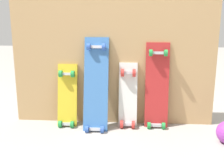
% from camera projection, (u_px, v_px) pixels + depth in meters
% --- Properties ---
extents(ground_plane, '(12.00, 12.00, 0.00)m').
position_uv_depth(ground_plane, '(113.00, 124.00, 2.76)').
color(ground_plane, '#9E9991').
extents(plywood_wall_panel, '(1.85, 0.04, 1.60)m').
position_uv_depth(plywood_wall_panel, '(113.00, 38.00, 2.63)').
color(plywood_wall_panel, tan).
rests_on(plywood_wall_panel, ground).
extents(skateboard_yellow, '(0.18, 0.19, 0.63)m').
position_uv_depth(skateboard_yellow, '(67.00, 99.00, 2.70)').
color(skateboard_yellow, gold).
rests_on(skateboard_yellow, ground).
extents(skateboard_blue, '(0.22, 0.29, 0.88)m').
position_uv_depth(skateboard_blue, '(96.00, 88.00, 2.60)').
color(skateboard_blue, '#386BAD').
rests_on(skateboard_blue, ground).
extents(skateboard_white, '(0.17, 0.18, 0.64)m').
position_uv_depth(skateboard_white, '(128.00, 98.00, 2.66)').
color(skateboard_white, silver).
rests_on(skateboard_white, ground).
extents(skateboard_red, '(0.21, 0.16, 0.83)m').
position_uv_depth(skateboard_red, '(157.00, 89.00, 2.64)').
color(skateboard_red, '#B22626').
rests_on(skateboard_red, ground).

